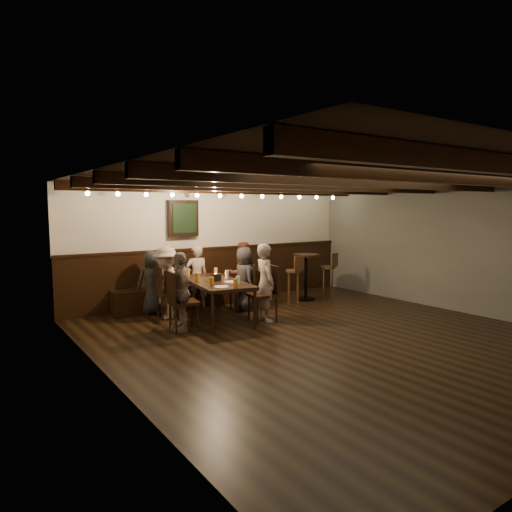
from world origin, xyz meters
TOP-DOWN VIEW (x-y plane):
  - room at (-0.29, 2.21)m, footprint 7.00×7.00m
  - dining_table at (-0.88, 1.98)m, footprint 1.11×1.95m
  - chair_left_near at (-1.52, 2.54)m, footprint 0.48×0.48m
  - chair_left_far at (-1.66, 1.65)m, footprint 0.50×0.50m
  - chair_right_near at (-0.09, 2.31)m, footprint 0.46×0.46m
  - chair_right_far at (-0.23, 1.42)m, footprint 0.50×0.50m
  - person_bench_left at (-1.62, 3.01)m, footprint 0.63×0.46m
  - person_bench_centre at (-0.71, 3.02)m, footprint 0.49×0.36m
  - person_bench_right at (0.15, 2.73)m, footprint 0.69×0.57m
  - person_left_near at (-1.55, 2.54)m, footprint 0.60×0.89m
  - person_left_far at (-1.69, 1.66)m, footprint 0.42×0.78m
  - person_right_near at (-0.06, 2.31)m, footprint 0.48×0.65m
  - person_right_far at (-0.20, 1.42)m, footprint 0.40×0.54m
  - pint_a at (-1.04, 2.72)m, footprint 0.07×0.07m
  - pint_b at (-0.53, 2.58)m, footprint 0.07×0.07m
  - pint_c at (-1.16, 2.13)m, footprint 0.07×0.07m
  - pint_d at (-0.55, 2.13)m, footprint 0.07×0.07m
  - pint_e at (-1.16, 1.57)m, footprint 0.07×0.07m
  - pint_f at (-0.76, 1.41)m, footprint 0.07×0.07m
  - pint_g at (-0.95, 1.18)m, footprint 0.07×0.07m
  - plate_near at (-1.13, 1.31)m, footprint 0.24×0.24m
  - plate_far at (-0.74, 1.66)m, footprint 0.24×0.24m
  - condiment_caddy at (-0.88, 1.93)m, footprint 0.15×0.10m
  - candle at (-0.71, 2.26)m, footprint 0.05×0.05m
  - high_top_table at (1.57, 2.43)m, footprint 0.55×0.55m
  - bar_stool_left at (1.08, 2.22)m, footprint 0.32×0.34m
  - bar_stool_right at (2.08, 2.27)m, footprint 0.34×0.35m

SIDE VIEW (x-z plane):
  - chair_right_near at x=-0.09m, z-range -0.17..0.72m
  - chair_left_near at x=-1.52m, z-range -0.18..0.75m
  - chair_left_far at x=-1.66m, z-range -0.19..0.77m
  - chair_right_far at x=-0.23m, z-range -0.19..0.78m
  - bar_stool_left at x=1.08m, z-range -0.13..0.87m
  - bar_stool_right at x=2.08m, z-range -0.13..0.87m
  - person_bench_left at x=-1.62m, z-range 0.00..1.18m
  - person_right_near at x=-0.06m, z-range 0.00..1.22m
  - person_bench_centre at x=-0.71m, z-range 0.00..1.24m
  - person_left_far at x=-1.69m, z-range 0.00..1.27m
  - dining_table at x=-0.88m, z-range 0.29..0.98m
  - person_bench_right at x=0.15m, z-range 0.00..1.28m
  - person_left_near at x=-1.55m, z-range 0.00..1.28m
  - high_top_table at x=1.57m, z-range 0.15..1.13m
  - person_right_far at x=-0.20m, z-range 0.00..1.35m
  - plate_near at x=-1.13m, z-range 0.69..0.71m
  - plate_far at x=-0.74m, z-range 0.69..0.71m
  - candle at x=-0.71m, z-range 0.69..0.74m
  - condiment_caddy at x=-0.88m, z-range 0.69..0.81m
  - pint_a at x=-1.04m, z-range 0.69..0.83m
  - pint_b at x=-0.53m, z-range 0.69..0.83m
  - pint_c at x=-1.16m, z-range 0.69..0.83m
  - pint_d at x=-0.55m, z-range 0.69..0.83m
  - pint_e at x=-1.16m, z-range 0.69..0.83m
  - pint_f at x=-0.76m, z-range 0.69..0.83m
  - pint_g at x=-0.95m, z-range 0.69..0.83m
  - room at x=-0.29m, z-range -2.43..4.57m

